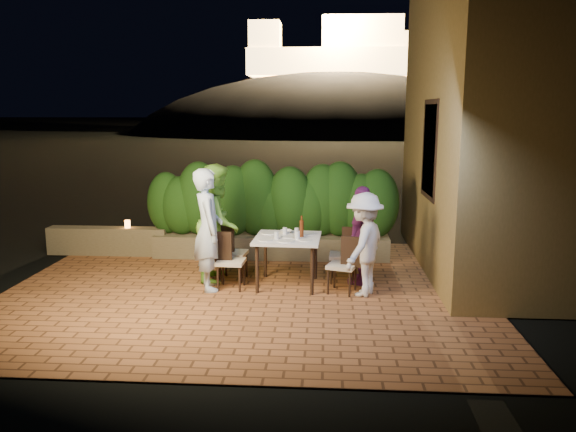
# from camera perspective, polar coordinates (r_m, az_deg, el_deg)

# --- Properties ---
(ground) EXTENTS (400.00, 400.00, 0.00)m
(ground) POSITION_cam_1_polar(r_m,az_deg,el_deg) (8.00, -4.82, -8.51)
(ground) COLOR black
(ground) RESTS_ON ground
(terrace_floor) EXTENTS (7.00, 6.00, 0.15)m
(terrace_floor) POSITION_cam_1_polar(r_m,az_deg,el_deg) (8.49, -4.30, -7.76)
(terrace_floor) COLOR #92572F
(terrace_floor) RESTS_ON ground
(building_wall) EXTENTS (1.60, 5.00, 5.00)m
(building_wall) POSITION_cam_1_polar(r_m,az_deg,el_deg) (9.77, 18.54, 9.53)
(building_wall) COLOR olive
(building_wall) RESTS_ON ground
(window_pane) EXTENTS (0.08, 1.00, 1.40)m
(window_pane) POSITION_cam_1_polar(r_m,az_deg,el_deg) (9.13, 14.36, 6.56)
(window_pane) COLOR black
(window_pane) RESTS_ON building_wall
(window_frame) EXTENTS (0.06, 1.15, 1.55)m
(window_frame) POSITION_cam_1_polar(r_m,az_deg,el_deg) (9.13, 14.30, 6.56)
(window_frame) COLOR black
(window_frame) RESTS_ON building_wall
(planter) EXTENTS (4.20, 0.55, 0.40)m
(planter) POSITION_cam_1_polar(r_m,az_deg,el_deg) (10.10, -1.75, -3.09)
(planter) COLOR brown
(planter) RESTS_ON ground
(hedge) EXTENTS (4.00, 0.70, 1.10)m
(hedge) POSITION_cam_1_polar(r_m,az_deg,el_deg) (9.95, -1.77, 1.11)
(hedge) COLOR #193E10
(hedge) RESTS_ON planter
(parapet) EXTENTS (2.20, 0.30, 0.50)m
(parapet) POSITION_cam_1_polar(r_m,az_deg,el_deg) (10.80, -17.80, -2.42)
(parapet) COLOR brown
(parapet) RESTS_ON ground
(hill) EXTENTS (52.00, 40.00, 22.00)m
(hill) POSITION_cam_1_polar(r_m,az_deg,el_deg) (67.79, 4.63, 5.07)
(hill) COLOR black
(hill) RESTS_ON ground
(fortress) EXTENTS (26.00, 8.00, 8.00)m
(fortress) POSITION_cam_1_polar(r_m,az_deg,el_deg) (67.93, 4.82, 17.33)
(fortress) COLOR #FFCC7A
(fortress) RESTS_ON hill
(dining_table) EXTENTS (1.00, 1.00, 0.75)m
(dining_table) POSITION_cam_1_polar(r_m,az_deg,el_deg) (8.44, -0.05, -4.63)
(dining_table) COLOR white
(dining_table) RESTS_ON ground
(plate_nw) EXTENTS (0.21, 0.21, 0.01)m
(plate_nw) POSITION_cam_1_polar(r_m,az_deg,el_deg) (8.15, -2.32, -2.44)
(plate_nw) COLOR white
(plate_nw) RESTS_ON dining_table
(plate_sw) EXTENTS (0.22, 0.22, 0.01)m
(plate_sw) POSITION_cam_1_polar(r_m,az_deg,el_deg) (8.59, -2.00, -1.75)
(plate_sw) COLOR white
(plate_sw) RESTS_ON dining_table
(plate_ne) EXTENTS (0.20, 0.20, 0.01)m
(plate_ne) POSITION_cam_1_polar(r_m,az_deg,el_deg) (8.14, 1.73, -2.46)
(plate_ne) COLOR white
(plate_ne) RESTS_ON dining_table
(plate_se) EXTENTS (0.25, 0.25, 0.01)m
(plate_se) POSITION_cam_1_polar(r_m,az_deg,el_deg) (8.56, 1.90, -1.79)
(plate_se) COLOR white
(plate_se) RESTS_ON dining_table
(plate_centre) EXTENTS (0.23, 0.23, 0.01)m
(plate_centre) POSITION_cam_1_polar(r_m,az_deg,el_deg) (8.35, 0.03, -2.11)
(plate_centre) COLOR white
(plate_centre) RESTS_ON dining_table
(plate_front) EXTENTS (0.24, 0.24, 0.01)m
(plate_front) POSITION_cam_1_polar(r_m,az_deg,el_deg) (8.07, -0.20, -2.56)
(plate_front) COLOR white
(plate_front) RESTS_ON dining_table
(glass_nw) EXTENTS (0.06, 0.06, 0.11)m
(glass_nw) POSITION_cam_1_polar(r_m,az_deg,el_deg) (8.22, -1.19, -1.97)
(glass_nw) COLOR silver
(glass_nw) RESTS_ON dining_table
(glass_sw) EXTENTS (0.06, 0.06, 0.11)m
(glass_sw) POSITION_cam_1_polar(r_m,az_deg,el_deg) (8.51, -0.33, -1.53)
(glass_sw) COLOR silver
(glass_sw) RESTS_ON dining_table
(glass_ne) EXTENTS (0.07, 0.07, 0.12)m
(glass_ne) POSITION_cam_1_polar(r_m,az_deg,el_deg) (8.20, 0.95, -1.96)
(glass_ne) COLOR silver
(glass_ne) RESTS_ON dining_table
(glass_se) EXTENTS (0.07, 0.07, 0.12)m
(glass_se) POSITION_cam_1_polar(r_m,az_deg,el_deg) (8.44, 0.90, -1.60)
(glass_se) COLOR silver
(glass_se) RESTS_ON dining_table
(beer_bottle) EXTENTS (0.06, 0.06, 0.32)m
(beer_bottle) POSITION_cam_1_polar(r_m,az_deg,el_deg) (8.34, 1.39, -1.04)
(beer_bottle) COLOR #55240E
(beer_bottle) RESTS_ON dining_table
(bowl) EXTENTS (0.23, 0.23, 0.04)m
(bowl) POSITION_cam_1_polar(r_m,az_deg,el_deg) (8.64, -0.17, -1.57)
(bowl) COLOR white
(bowl) RESTS_ON dining_table
(chair_left_front) EXTENTS (0.42, 0.42, 0.85)m
(chair_left_front) POSITION_cam_1_polar(r_m,az_deg,el_deg) (8.34, -5.83, -4.51)
(chair_left_front) COLOR black
(chair_left_front) RESTS_ON ground
(chair_left_back) EXTENTS (0.45, 0.45, 0.88)m
(chair_left_back) POSITION_cam_1_polar(r_m,az_deg,el_deg) (8.76, -5.60, -3.66)
(chair_left_back) COLOR black
(chair_left_back) RESTS_ON ground
(chair_right_front) EXTENTS (0.49, 0.49, 0.84)m
(chair_right_front) POSITION_cam_1_polar(r_m,az_deg,el_deg) (8.15, 5.52, -4.91)
(chair_right_front) COLOR black
(chair_right_front) RESTS_ON ground
(chair_right_back) EXTENTS (0.42, 0.42, 0.86)m
(chair_right_back) POSITION_cam_1_polar(r_m,az_deg,el_deg) (8.66, 5.58, -3.91)
(chair_right_back) COLOR black
(chair_right_back) RESTS_ON ground
(diner_blue) EXTENTS (0.61, 0.76, 1.79)m
(diner_blue) POSITION_cam_1_polar(r_m,az_deg,el_deg) (8.25, -8.11, -1.37)
(diner_blue) COLOR silver
(diner_blue) RESTS_ON ground
(diner_green) EXTENTS (0.69, 0.88, 1.81)m
(diner_green) POSITION_cam_1_polar(r_m,az_deg,el_deg) (8.75, -7.13, -0.62)
(diner_green) COLOR #78C53D
(diner_green) RESTS_ON ground
(diner_white) EXTENTS (0.91, 1.10, 1.48)m
(diner_white) POSITION_cam_1_polar(r_m,az_deg,el_deg) (8.01, 7.74, -2.87)
(diner_white) COLOR silver
(diner_white) RESTS_ON ground
(diner_purple) EXTENTS (0.70, 0.95, 1.50)m
(diner_purple) POSITION_cam_1_polar(r_m,az_deg,el_deg) (8.55, 7.57, -1.94)
(diner_purple) COLOR #672260
(diner_purple) RESTS_ON ground
(parapet_lamp) EXTENTS (0.10, 0.10, 0.14)m
(parapet_lamp) POSITION_cam_1_polar(r_m,az_deg,el_deg) (10.60, -16.00, -0.79)
(parapet_lamp) COLOR orange
(parapet_lamp) RESTS_ON parapet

